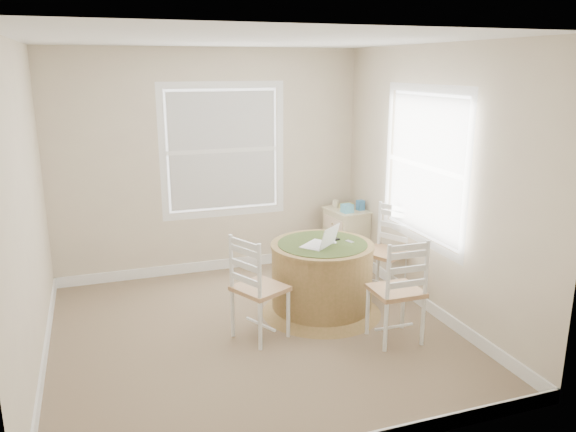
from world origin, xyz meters
name	(u,v)px	position (x,y,z in m)	size (l,w,h in m)	color
room	(265,192)	(0.17, 0.16, 1.30)	(3.64, 3.64, 2.64)	#867055
round_table	(322,275)	(0.77, 0.25, 0.39)	(1.19, 1.19, 0.72)	#997244
chair_left	(260,288)	(0.04, -0.06, 0.47)	(0.42, 0.40, 0.95)	white
chair_near	(396,290)	(1.16, -0.51, 0.47)	(0.42, 0.40, 0.95)	white
chair_right	(384,252)	(1.57, 0.46, 0.47)	(0.42, 0.40, 0.95)	white
laptop	(320,243)	(0.72, 0.18, 0.75)	(0.42, 0.41, 0.22)	white
mouse	(333,242)	(0.88, 0.23, 0.73)	(0.06, 0.09, 0.03)	white
phone	(350,242)	(1.04, 0.21, 0.72)	(0.04, 0.09, 0.02)	#B7BABF
keys	(336,240)	(0.94, 0.30, 0.73)	(0.06, 0.05, 0.03)	black
corner_chest	(346,237)	(1.58, 1.43, 0.36)	(0.46, 0.58, 0.71)	beige
tissue_box	(347,208)	(1.52, 1.30, 0.76)	(0.12, 0.12, 0.10)	#57ABC8
box_yellow	(347,206)	(1.60, 1.46, 0.74)	(0.15, 0.10, 0.06)	gold
box_blue	(359,205)	(1.71, 1.35, 0.77)	(0.08, 0.08, 0.12)	teal
cup_cream	(336,204)	(1.50, 1.55, 0.76)	(0.07, 0.07, 0.09)	beige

